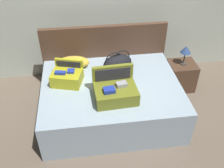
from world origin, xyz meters
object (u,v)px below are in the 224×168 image
Objects in this scene: hard_case_medium at (67,76)px; pillow_near_headboard at (73,62)px; table_lamp at (186,50)px; hard_case_large at (115,91)px; nightstand at (181,76)px; duffel_bag at (117,64)px; bed at (111,100)px.

hard_case_medium is 1.00× the size of pillow_near_headboard.
pillow_near_headboard is at bearing 179.77° from table_lamp.
hard_case_large is 1.47m from table_lamp.
pillow_near_headboard is at bearing 179.77° from nightstand.
hard_case_medium is 1.90m from table_lamp.
table_lamp reaches higher than pillow_near_headboard.
bed is at bearing -114.48° from duffel_bag.
hard_case_medium is at bearing -167.57° from duffel_bag.
hard_case_large is 1.11× the size of duffel_bag.
duffel_bag reaches higher than nightstand.
pillow_near_headboard is (0.09, 0.37, -0.02)m from hard_case_medium.
bed is at bearing 2.77° from hard_case_medium.
hard_case_large is 1.54m from nightstand.
hard_case_medium is (-0.60, 0.14, 0.39)m from bed.
table_lamp is (1.26, 0.50, 0.45)m from bed.
nightstand is 0.50m from table_lamp.
duffel_bag is 0.69m from pillow_near_headboard.
bed is at bearing 90.84° from hard_case_large.
hard_case_medium is at bearing -168.98° from nightstand.
bed is 3.46× the size of hard_case_large.
hard_case_large is 1.17× the size of hard_case_medium.
table_lamp is (1.13, 0.20, 0.02)m from duffel_bag.
hard_case_large is 0.96m from pillow_near_headboard.
nightstand is at bearing 29.20° from hard_case_large.
pillow_near_headboard reaches higher than nightstand.
duffel_bag is (0.12, 0.59, 0.03)m from hard_case_large.
nightstand is (1.13, 0.20, -0.47)m from duffel_bag.
table_lamp is at bearing 29.20° from hard_case_large.
pillow_near_headboard is at bearing 135.13° from bed.
hard_case_medium reaches higher than nightstand.
duffel_bag is (0.74, 0.16, 0.04)m from hard_case_medium.
nightstand is (1.24, 0.79, -0.45)m from hard_case_large.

